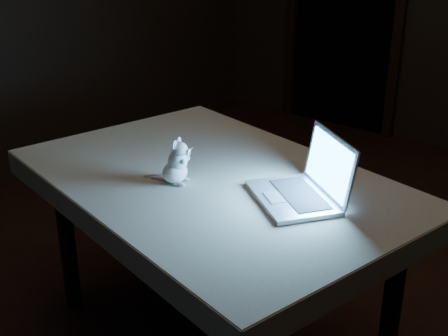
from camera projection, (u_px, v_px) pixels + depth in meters
The scene contains 6 objects.
floor at pixel (290, 301), 2.89m from camera, with size 5.00×5.00×0.00m, color black.
doorway at pixel (346, 0), 4.90m from camera, with size 1.06×0.36×2.13m, color black, non-canonical shape.
table at pixel (214, 264), 2.47m from camera, with size 1.45×0.93×0.78m, color black, non-canonical shape.
tablecloth at pixel (226, 196), 2.26m from camera, with size 1.55×1.03×0.09m, color beige, non-canonical shape.
laptop at pixel (294, 170), 2.08m from camera, with size 0.34×0.30×0.23m, color silver, non-canonical shape.
plush_mouse at pixel (175, 161), 2.23m from camera, with size 0.13×0.13×0.17m, color white, non-canonical shape.
Camera 1 is at (1.23, -2.09, 1.72)m, focal length 48.00 mm.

